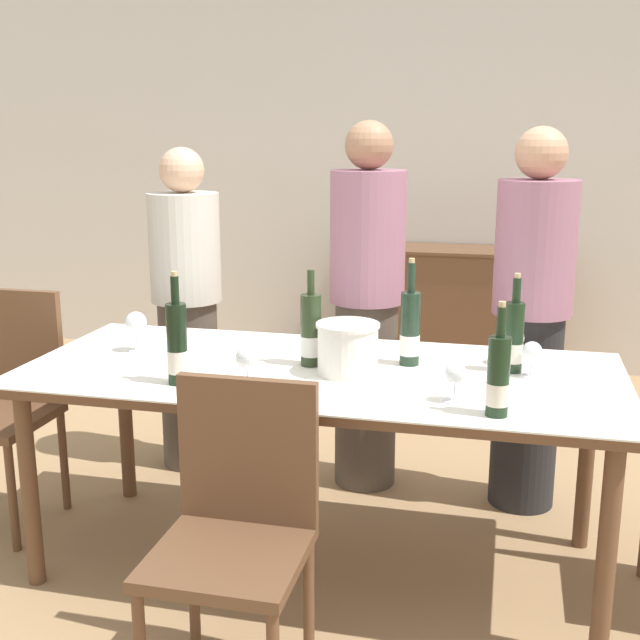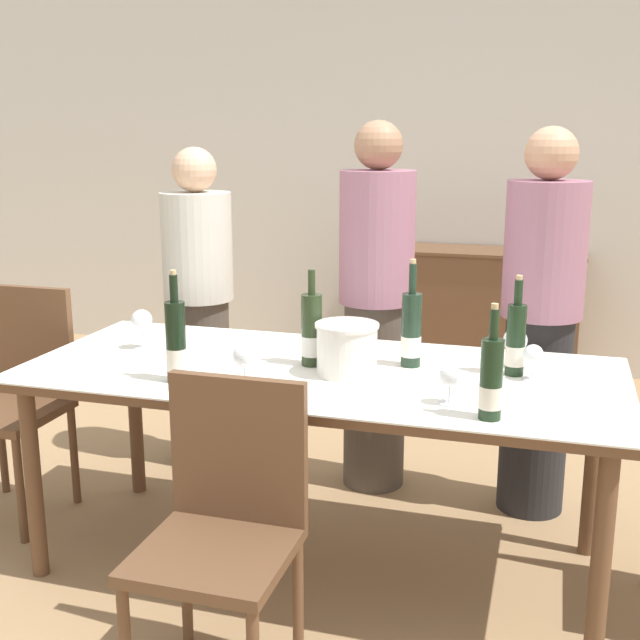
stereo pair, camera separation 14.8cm
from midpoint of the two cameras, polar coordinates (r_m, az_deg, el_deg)
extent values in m
plane|color=#A37F56|center=(3.18, 1.40, -16.87)|extent=(12.00, 12.00, 0.00)
cube|color=silver|center=(5.56, 9.36, 11.11)|extent=(8.00, 0.10, 2.80)
cube|color=brown|center=(5.37, 11.18, 0.35)|extent=(1.40, 0.44, 0.83)
cube|color=brown|center=(5.29, 11.39, 4.85)|extent=(1.44, 0.46, 0.02)
cylinder|color=brown|center=(3.09, -18.41, -10.94)|extent=(0.06, 0.06, 0.73)
cylinder|color=brown|center=(2.61, 20.95, -15.87)|extent=(0.06, 0.06, 0.73)
cylinder|color=brown|center=(3.67, -11.87, -6.64)|extent=(0.06, 0.06, 0.73)
cylinder|color=brown|center=(3.27, 20.07, -9.70)|extent=(0.06, 0.06, 0.73)
cube|color=brown|center=(2.88, 1.48, -3.96)|extent=(2.10, 0.89, 0.04)
cube|color=white|center=(2.87, 1.48, -3.56)|extent=(2.13, 0.92, 0.01)
cylinder|color=white|center=(2.79, 3.45, -2.08)|extent=(0.21, 0.21, 0.18)
cylinder|color=white|center=(2.77, 3.47, -0.39)|extent=(0.22, 0.22, 0.01)
cylinder|color=#28381E|center=(2.88, 0.88, -0.73)|extent=(0.08, 0.08, 0.26)
cylinder|color=white|center=(2.90, 0.87, -1.83)|extent=(0.08, 0.08, 0.07)
cylinder|color=#28381E|center=(2.85, 0.89, 2.70)|extent=(0.03, 0.03, 0.09)
cylinder|color=black|center=(2.42, 13.81, -4.14)|extent=(0.07, 0.07, 0.24)
cylinder|color=silver|center=(2.43, 13.74, -5.34)|extent=(0.07, 0.07, 0.07)
cylinder|color=black|center=(2.37, 14.03, -0.31)|extent=(0.03, 0.03, 0.09)
cylinder|color=tan|center=(2.36, 14.10, 0.94)|extent=(0.02, 0.02, 0.02)
cylinder|color=#1E3323|center=(2.90, 7.97, -0.73)|extent=(0.07, 0.07, 0.27)
cylinder|color=white|center=(2.92, 7.93, -1.84)|extent=(0.07, 0.07, 0.07)
cylinder|color=#1E3323|center=(2.86, 8.09, 2.92)|extent=(0.03, 0.03, 0.11)
cylinder|color=tan|center=(2.85, 8.13, 4.15)|extent=(0.02, 0.02, 0.02)
cylinder|color=black|center=(2.73, -8.68, -1.57)|extent=(0.07, 0.07, 0.28)
cylinder|color=silver|center=(2.74, -8.63, -2.79)|extent=(0.07, 0.07, 0.08)
cylinder|color=black|center=(2.68, -8.82, 2.22)|extent=(0.03, 0.03, 0.09)
cylinder|color=tan|center=(2.67, -8.86, 3.36)|extent=(0.02, 0.02, 0.02)
cylinder|color=black|center=(2.87, 15.20, -1.40)|extent=(0.07, 0.07, 0.25)
cylinder|color=silver|center=(2.88, 15.13, -2.46)|extent=(0.07, 0.07, 0.07)
cylinder|color=black|center=(2.83, 15.40, 1.90)|extent=(0.03, 0.03, 0.09)
cylinder|color=tan|center=(2.82, 15.47, 2.92)|extent=(0.02, 0.02, 0.02)
cylinder|color=white|center=(2.56, 10.82, -5.84)|extent=(0.07, 0.07, 0.00)
cylinder|color=white|center=(2.54, 10.85, -5.10)|extent=(0.01, 0.01, 0.06)
sphere|color=white|center=(2.53, 10.91, -3.88)|extent=(0.07, 0.07, 0.07)
cylinder|color=white|center=(3.19, -11.17, -1.97)|extent=(0.07, 0.07, 0.00)
cylinder|color=white|center=(3.18, -11.21, -1.22)|extent=(0.01, 0.01, 0.08)
sphere|color=white|center=(3.17, -11.26, 0.00)|extent=(0.08, 0.08, 0.08)
cylinder|color=white|center=(2.70, -3.80, -4.60)|extent=(0.07, 0.07, 0.00)
cylinder|color=white|center=(2.69, -3.81, -3.84)|extent=(0.01, 0.01, 0.07)
sphere|color=white|center=(2.67, -3.83, -2.57)|extent=(0.08, 0.08, 0.08)
cylinder|color=white|center=(2.99, 15.00, -3.23)|extent=(0.07, 0.07, 0.00)
cylinder|color=white|center=(2.98, 15.04, -2.58)|extent=(0.01, 0.01, 0.06)
sphere|color=white|center=(2.97, 15.11, -1.42)|extent=(0.09, 0.09, 0.09)
cylinder|color=white|center=(2.86, 16.27, -4.09)|extent=(0.07, 0.07, 0.00)
cylinder|color=white|center=(2.85, 16.32, -3.44)|extent=(0.01, 0.01, 0.06)
sphere|color=white|center=(2.83, 16.39, -2.37)|extent=(0.07, 0.07, 0.07)
cylinder|color=brown|center=(3.40, -19.36, -11.39)|extent=(0.03, 0.03, 0.44)
cylinder|color=brown|center=(3.88, -20.65, -8.38)|extent=(0.03, 0.03, 0.44)
cylinder|color=brown|center=(3.68, -15.98, -9.22)|extent=(0.03, 0.03, 0.44)
cube|color=brown|center=(3.55, -20.36, -6.22)|extent=(0.42, 0.42, 0.04)
cube|color=brown|center=(3.63, -18.89, -1.45)|extent=(0.42, 0.04, 0.48)
cylinder|color=brown|center=(2.67, -7.85, -18.09)|extent=(0.03, 0.03, 0.43)
cylinder|color=brown|center=(2.56, 0.20, -19.49)|extent=(0.03, 0.03, 0.43)
cube|color=brown|center=(2.34, -5.67, -16.29)|extent=(0.42, 0.42, 0.04)
cube|color=brown|center=(2.40, -4.05, -9.14)|extent=(0.42, 0.04, 0.44)
cylinder|color=#51473D|center=(3.95, -7.34, -4.33)|extent=(0.28, 0.28, 0.82)
cylinder|color=beige|center=(3.80, -7.64, 5.19)|extent=(0.33, 0.33, 0.50)
sphere|color=#DBAD89|center=(3.77, -7.80, 10.55)|extent=(0.21, 0.21, 0.21)
cylinder|color=#51473D|center=(3.68, 5.06, -5.28)|extent=(0.28, 0.28, 0.86)
cylinder|color=#9E667A|center=(3.51, 5.30, 5.87)|extent=(0.33, 0.33, 0.58)
sphere|color=#A37556|center=(3.48, 5.44, 12.28)|extent=(0.21, 0.21, 0.21)
cylinder|color=#262628|center=(3.56, 16.18, -6.45)|extent=(0.28, 0.28, 0.85)
cylinder|color=#9E667A|center=(3.39, 16.95, 4.80)|extent=(0.33, 0.33, 0.55)
sphere|color=tan|center=(3.36, 17.39, 11.25)|extent=(0.21, 0.21, 0.21)
camera|label=1|loc=(0.07, -88.49, 0.36)|focal=45.00mm
camera|label=2|loc=(0.07, 91.51, -0.36)|focal=45.00mm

